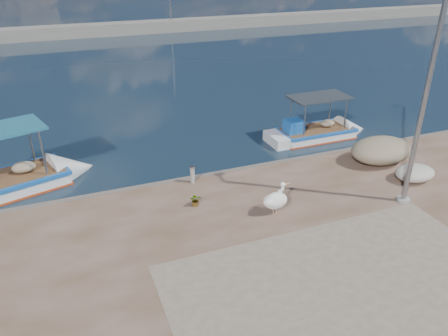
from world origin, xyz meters
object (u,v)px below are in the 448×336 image
(boat_left, at_px, (5,186))
(pelican, at_px, (276,200))
(lamp_post, at_px, (422,108))
(bollard_near, at_px, (192,174))
(boat_right, at_px, (315,134))

(boat_left, height_order, pelican, boat_left)
(lamp_post, bearing_deg, pelican, 168.61)
(boat_left, height_order, lamp_post, lamp_post)
(boat_left, xyz_separation_m, pelican, (8.33, -5.72, 0.77))
(pelican, relative_size, lamp_post, 0.16)
(pelican, bearing_deg, boat_left, 129.40)
(lamp_post, relative_size, bollard_near, 10.49)
(boat_left, distance_m, pelican, 10.13)
(boat_left, height_order, bollard_near, boat_left)
(boat_left, relative_size, lamp_post, 0.90)
(lamp_post, height_order, bollard_near, lamp_post)
(boat_left, xyz_separation_m, bollard_near, (6.48, -2.76, 0.64))
(pelican, xyz_separation_m, bollard_near, (-1.85, 2.96, -0.13))
(pelican, xyz_separation_m, lamp_post, (4.40, -0.89, 2.81))
(boat_right, bearing_deg, pelican, -131.56)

